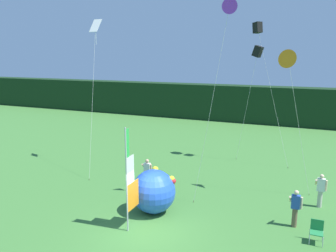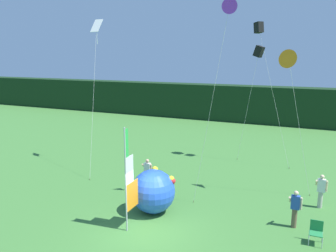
# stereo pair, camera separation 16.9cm
# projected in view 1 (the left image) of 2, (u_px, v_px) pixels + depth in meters

# --- Properties ---
(ground_plane) EXTENTS (120.00, 120.00, 0.00)m
(ground_plane) POSITION_uv_depth(u_px,v_px,m) (143.00, 231.00, 14.43)
(ground_plane) COLOR #3D7533
(distant_treeline) EXTENTS (80.00, 2.40, 3.97)m
(distant_treeline) POSITION_uv_depth(u_px,v_px,m) (252.00, 104.00, 37.54)
(distant_treeline) COLOR black
(distant_treeline) RESTS_ON ground
(banner_flag) EXTENTS (0.06, 1.03, 4.46)m
(banner_flag) POSITION_uv_depth(u_px,v_px,m) (130.00, 180.00, 14.32)
(banner_flag) COLOR #B7B7BC
(banner_flag) RESTS_ON ground
(person_near_banner) EXTENTS (0.55, 0.48, 1.66)m
(person_near_banner) POSITION_uv_depth(u_px,v_px,m) (295.00, 207.00, 14.66)
(person_near_banner) COLOR brown
(person_near_banner) RESTS_ON ground
(person_mid_field) EXTENTS (0.55, 0.48, 1.67)m
(person_mid_field) POSITION_uv_depth(u_px,v_px,m) (321.00, 190.00, 16.57)
(person_mid_field) COLOR #B7B2A3
(person_mid_field) RESTS_ON ground
(person_far_left) EXTENTS (0.55, 0.48, 1.74)m
(person_far_left) POSITION_uv_depth(u_px,v_px,m) (147.00, 173.00, 18.73)
(person_far_left) COLOR brown
(person_far_left) RESTS_ON ground
(inflatable_balloon) EXTENTS (2.06, 2.06, 2.10)m
(inflatable_balloon) POSITION_uv_depth(u_px,v_px,m) (154.00, 191.00, 16.01)
(inflatable_balloon) COLOR blue
(inflatable_balloon) RESTS_ON ground
(folding_chair) EXTENTS (0.51, 0.51, 0.89)m
(folding_chair) POSITION_uv_depth(u_px,v_px,m) (317.00, 230.00, 13.52)
(folding_chair) COLOR #BCBCC1
(folding_chair) RESTS_ON ground
(kite_purple_delta_0) EXTENTS (1.76, 0.79, 9.76)m
(kite_purple_delta_0) POSITION_uv_depth(u_px,v_px,m) (229.00, 7.00, 15.33)
(kite_purple_delta_0) COLOR brown
(kite_purple_delta_0) RESTS_ON ground
(kite_white_diamond_1) EXTENTS (1.73, 3.55, 9.50)m
(kite_white_diamond_1) POSITION_uv_depth(u_px,v_px,m) (95.00, 33.00, 21.82)
(kite_white_diamond_1) COLOR brown
(kite_white_diamond_1) RESTS_ON ground
(kite_black_box_2) EXTENTS (2.93, 1.27, 9.38)m
(kite_black_box_2) POSITION_uv_depth(u_px,v_px,m) (258.00, 28.00, 22.44)
(kite_black_box_2) COLOR brown
(kite_black_box_2) RESTS_ON ground
(kite_orange_delta_3) EXTENTS (1.98, 0.93, 7.53)m
(kite_orange_delta_3) POSITION_uv_depth(u_px,v_px,m) (288.00, 60.00, 16.79)
(kite_orange_delta_3) COLOR brown
(kite_orange_delta_3) RESTS_ON ground
(kite_black_box_4) EXTENTS (1.51, 0.63, 7.89)m
(kite_black_box_4) POSITION_uv_depth(u_px,v_px,m) (258.00, 52.00, 22.53)
(kite_black_box_4) COLOR brown
(kite_black_box_4) RESTS_ON ground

